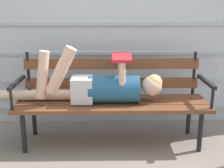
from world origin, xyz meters
The scene contains 4 objects.
ground_plane centered at (0.00, 0.00, 0.00)m, with size 12.00×12.00×0.00m, color gray.
house_siding centered at (0.00, 0.72, 1.29)m, with size 4.97×0.08×2.58m.
park_bench centered at (0.00, 0.21, 0.47)m, with size 1.85×0.52×0.87m.
reclining_person centered at (-0.13, 0.13, 0.58)m, with size 1.69×0.26×0.56m.
Camera 1 is at (-0.04, -2.52, 1.33)m, focal length 46.60 mm.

